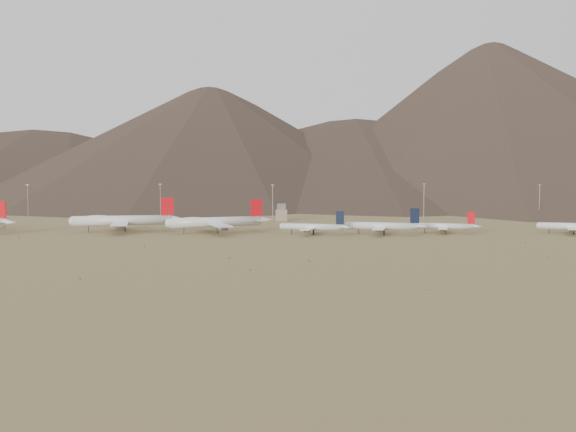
{
  "coord_description": "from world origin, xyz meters",
  "views": [
    {
      "loc": [
        41.29,
        -384.96,
        40.83
      ],
      "look_at": [
        35.78,
        30.0,
        10.11
      ],
      "focal_mm": 45.0,
      "sensor_mm": 36.0,
      "label": 1
    }
  ],
  "objects_px": {
    "widebody_east": "(216,222)",
    "control_tower": "(281,213)",
    "narrowbody_b": "(385,226)",
    "narrowbody_a": "(314,227)",
    "widebody_centre": "(123,220)"
  },
  "relations": [
    {
      "from": "widebody_east",
      "to": "control_tower",
      "type": "height_order",
      "value": "widebody_east"
    },
    {
      "from": "widebody_east",
      "to": "narrowbody_b",
      "type": "bearing_deg",
      "value": -26.93
    },
    {
      "from": "narrowbody_a",
      "to": "narrowbody_b",
      "type": "distance_m",
      "value": 40.06
    },
    {
      "from": "widebody_centre",
      "to": "control_tower",
      "type": "height_order",
      "value": "widebody_centre"
    },
    {
      "from": "narrowbody_b",
      "to": "widebody_east",
      "type": "bearing_deg",
      "value": -172.04
    },
    {
      "from": "widebody_east",
      "to": "control_tower",
      "type": "relative_size",
      "value": 5.11
    },
    {
      "from": "widebody_east",
      "to": "control_tower",
      "type": "xyz_separation_m",
      "value": [
        35.83,
        89.05,
        -1.31
      ]
    },
    {
      "from": "widebody_east",
      "to": "control_tower",
      "type": "distance_m",
      "value": 96.0
    },
    {
      "from": "widebody_east",
      "to": "narrowbody_b",
      "type": "xyz_separation_m",
      "value": [
        96.51,
        -8.95,
        -1.62
      ]
    },
    {
      "from": "widebody_east",
      "to": "narrowbody_a",
      "type": "relative_size",
      "value": 1.5
    },
    {
      "from": "widebody_centre",
      "to": "narrowbody_b",
      "type": "height_order",
      "value": "widebody_centre"
    },
    {
      "from": "control_tower",
      "to": "narrowbody_b",
      "type": "bearing_deg",
      "value": -58.24
    },
    {
      "from": "widebody_east",
      "to": "narrowbody_a",
      "type": "height_order",
      "value": "widebody_east"
    },
    {
      "from": "widebody_centre",
      "to": "narrowbody_a",
      "type": "xyz_separation_m",
      "value": [
        111.98,
        -15.51,
        -2.44
      ]
    },
    {
      "from": "narrowbody_a",
      "to": "widebody_east",
      "type": "bearing_deg",
      "value": -173.9
    }
  ]
}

